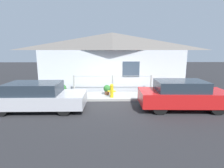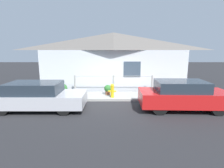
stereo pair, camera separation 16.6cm
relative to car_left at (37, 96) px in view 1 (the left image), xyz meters
The scene contains 9 objects.
ground_plane 3.80m from the car_left, 20.21° to the left, with size 60.00×60.00×0.00m, color #262628.
sidewalk 4.16m from the car_left, 31.48° to the left, with size 24.00×1.72×0.13m.
house 6.23m from the car_left, 52.10° to the left, with size 10.09×2.23×3.91m.
fence 4.53m from the car_left, 39.14° to the left, with size 4.90×0.10×1.07m.
car_left is the anchor object (origin of this frame).
car_right 6.69m from the car_left, ahead, with size 4.06×1.81×1.36m.
fire_hydrant 3.82m from the car_left, 25.86° to the left, with size 0.45×0.20×0.77m.
potted_plant_near_hydrant 3.91m from the car_left, 35.78° to the left, with size 0.42×0.42×0.58m.
potted_plant_by_fence 2.32m from the car_left, 77.04° to the left, with size 0.53×0.53×0.65m.
Camera 1 is at (-0.26, -9.08, 2.76)m, focal length 28.00 mm.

